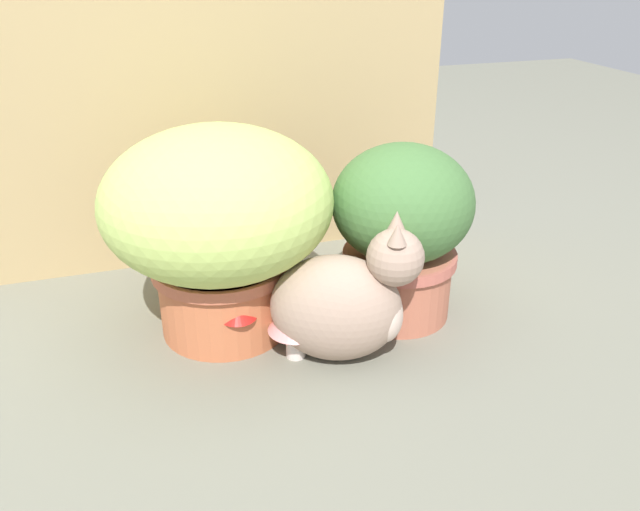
% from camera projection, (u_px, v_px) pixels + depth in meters
% --- Properties ---
extents(ground_plane, '(6.00, 6.00, 0.00)m').
position_uv_depth(ground_plane, '(267.00, 361.00, 1.28)').
color(ground_plane, slate).
extents(cardboard_backdrop, '(1.27, 0.03, 0.93)m').
position_uv_depth(cardboard_backdrop, '(195.00, 79.00, 1.51)').
color(cardboard_backdrop, tan).
rests_on(cardboard_backdrop, ground).
extents(grass_planter, '(0.46, 0.46, 0.44)m').
position_uv_depth(grass_planter, '(219.00, 218.00, 1.28)').
color(grass_planter, '#C36841').
rests_on(grass_planter, ground).
extents(leafy_planter, '(0.30, 0.30, 0.39)m').
position_uv_depth(leafy_planter, '(401.00, 227.00, 1.36)').
color(leafy_planter, '#B6654C').
rests_on(leafy_planter, ground).
extents(cat, '(0.36, 0.27, 0.32)m').
position_uv_depth(cat, '(344.00, 303.00, 1.24)').
color(cat, tan).
rests_on(cat, ground).
extents(mushroom_ornament_red, '(0.07, 0.07, 0.12)m').
position_uv_depth(mushroom_ornament_red, '(238.00, 319.00, 1.26)').
color(mushroom_ornament_red, silver).
rests_on(mushroom_ornament_red, ground).
extents(mushroom_ornament_pink, '(0.11, 0.11, 0.12)m').
position_uv_depth(mushroom_ornament_pink, '(295.00, 320.00, 1.25)').
color(mushroom_ornament_pink, silver).
rests_on(mushroom_ornament_pink, ground).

